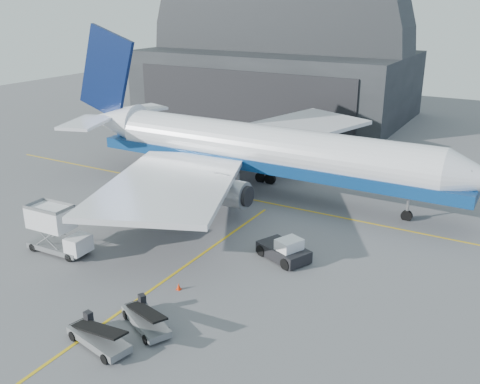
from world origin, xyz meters
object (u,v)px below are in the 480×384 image
Objects in this scene: pushback_tug at (285,251)px; belt_loader_b at (146,319)px; airliner at (252,148)px; belt_loader_a at (98,337)px; catering_truck at (56,230)px.

belt_loader_b is at bearing -82.27° from pushback_tug.
belt_loader_a is (5.62, -31.22, -4.56)m from airliner.
airliner is at bearing 151.07° from pushback_tug.
pushback_tug is 1.03× the size of belt_loader_b.
pushback_tug is at bearing 101.47° from belt_loader_b.
belt_loader_a is at bearing -83.60° from pushback_tug.
airliner reaches higher than catering_truck.
belt_loader_b is (14.22, -5.27, -1.48)m from catering_truck.
belt_loader_a is at bearing -85.47° from belt_loader_b.
airliner is 10.43× the size of belt_loader_b.
belt_loader_a is (12.90, -8.45, -1.47)m from catering_truck.
catering_truck is (-7.27, -22.77, -3.09)m from airliner.
pushback_tug reaches higher than belt_loader_a.
airliner is at bearing 131.03° from belt_loader_b.
belt_loader_b is at bearing -22.41° from catering_truck.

